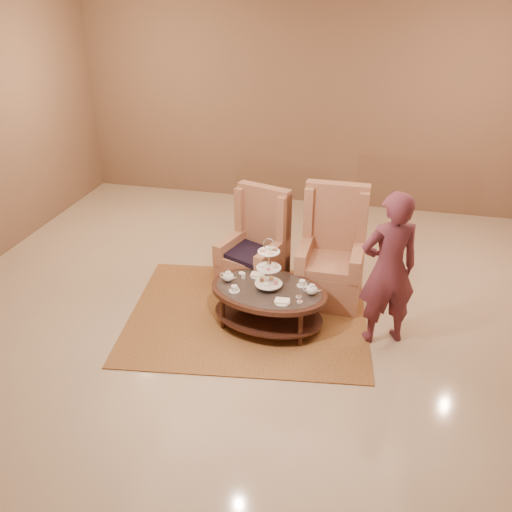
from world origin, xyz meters
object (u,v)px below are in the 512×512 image
(tea_table, at_px, (268,296))
(armchair_left, at_px, (256,256))
(person, at_px, (389,270))
(armchair_right, at_px, (331,261))

(tea_table, bearing_deg, armchair_left, 120.74)
(armchair_left, xyz_separation_m, person, (1.62, -0.81, 0.43))
(armchair_right, distance_m, person, 1.13)
(armchair_left, bearing_deg, armchair_right, 17.29)
(armchair_left, relative_size, armchair_right, 0.92)
(armchair_left, bearing_deg, person, -9.26)
(tea_table, distance_m, person, 1.36)
(armchair_left, xyz_separation_m, armchair_right, (0.95, 0.00, 0.03))
(tea_table, relative_size, person, 0.83)
(armchair_left, height_order, armchair_right, armchair_right)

